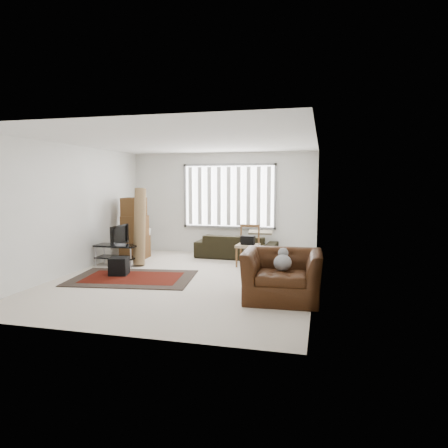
% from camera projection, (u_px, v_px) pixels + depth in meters
% --- Properties ---
extents(room, '(6.00, 6.02, 2.71)m').
position_uv_depth(room, '(194.00, 190.00, 8.25)').
color(room, beige).
rests_on(room, ground).
extents(persian_rug, '(2.58, 1.90, 0.02)m').
position_uv_depth(persian_rug, '(133.00, 278.00, 7.99)').
color(persian_rug, black).
rests_on(persian_rug, ground).
extents(tv_stand, '(0.98, 0.44, 0.49)m').
position_uv_depth(tv_stand, '(117.00, 250.00, 9.18)').
color(tv_stand, black).
rests_on(tv_stand, ground).
extents(tv, '(0.10, 0.79, 0.46)m').
position_uv_depth(tv, '(116.00, 235.00, 9.14)').
color(tv, black).
rests_on(tv, tv_stand).
extents(subwoofer, '(0.43, 0.43, 0.36)m').
position_uv_depth(subwoofer, '(119.00, 266.00, 8.22)').
color(subwoofer, black).
rests_on(subwoofer, persian_rug).
extents(moving_boxes, '(0.66, 0.60, 1.53)m').
position_uv_depth(moving_boxes, '(135.00, 230.00, 10.06)').
color(moving_boxes, '#55371B').
rests_on(moving_boxes, ground).
extents(white_flatpack, '(0.60, 0.27, 0.75)m').
position_uv_depth(white_flatpack, '(139.00, 242.00, 10.34)').
color(white_flatpack, silver).
rests_on(white_flatpack, ground).
extents(rolled_rug, '(0.39, 0.62, 1.79)m').
position_uv_depth(rolled_rug, '(140.00, 227.00, 9.24)').
color(rolled_rug, brown).
rests_on(rolled_rug, ground).
extents(sofa, '(2.07, 0.95, 0.79)m').
position_uv_depth(sofa, '(237.00, 242.00, 10.15)').
color(sofa, black).
rests_on(sofa, ground).
extents(side_chair, '(0.52, 0.52, 0.94)m').
position_uv_depth(side_chair, '(248.00, 244.00, 9.16)').
color(side_chair, '#8A765A').
rests_on(side_chair, ground).
extents(armchair, '(1.30, 1.14, 0.93)m').
position_uv_depth(armchair, '(282.00, 272.00, 6.50)').
color(armchair, '#391C0B').
rests_on(armchair, ground).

